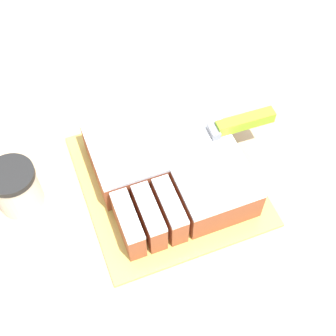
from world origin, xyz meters
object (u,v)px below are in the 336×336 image
object	(u,v)px
cake_board	(168,180)
knife	(227,127)
cake	(169,166)
coffee_cup	(16,188)

from	to	relation	value
cake_board	knife	world-z (taller)	knife
cake	coffee_cup	xyz separation A→B (m)	(-0.26, 0.05, 0.01)
cake	knife	xyz separation A→B (m)	(0.12, 0.01, 0.04)
cake	knife	distance (m)	0.12
knife	coffee_cup	xyz separation A→B (m)	(-0.38, 0.04, -0.04)
cake	coffee_cup	world-z (taller)	coffee_cup
cake_board	cake	world-z (taller)	cake
cake_board	coffee_cup	bearing A→B (deg)	168.60
knife	coffee_cup	distance (m)	0.38
knife	cake	bearing A→B (deg)	7.76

